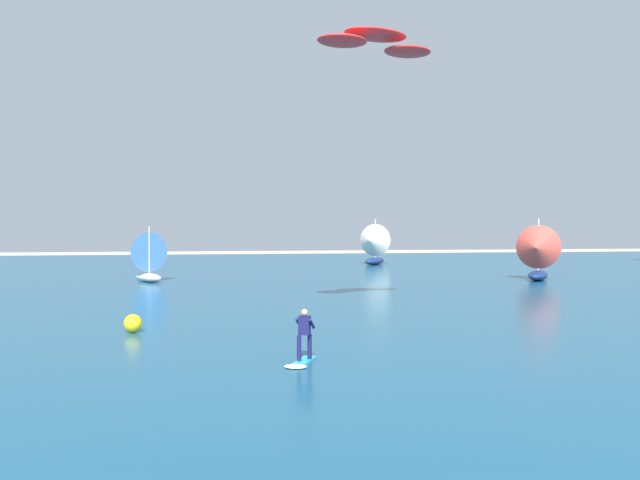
# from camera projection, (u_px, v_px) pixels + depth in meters

# --- Properties ---
(ocean) EXTENTS (160.00, 90.00, 0.10)m
(ocean) POSITION_uv_depth(u_px,v_px,m) (265.00, 278.00, 54.41)
(ocean) COLOR navy
(ocean) RESTS_ON ground
(kitesurfer) EXTENTS (1.32, 2.01, 1.67)m
(kitesurfer) POSITION_uv_depth(u_px,v_px,m) (303.00, 344.00, 20.67)
(kitesurfer) COLOR #26B2CC
(kitesurfer) RESTS_ON ocean
(kite) EXTENTS (6.29, 3.96, 0.91)m
(kite) POSITION_uv_depth(u_px,v_px,m) (376.00, 42.00, 30.27)
(kite) COLOR red
(sailboat_far_left) EXTENTS (4.18, 4.49, 4.99)m
(sailboat_far_left) POSITION_uv_depth(u_px,v_px,m) (373.00, 244.00, 71.46)
(sailboat_far_left) COLOR navy
(sailboat_far_left) RESTS_ON ocean
(sailboat_leading) EXTENTS (3.46, 3.82, 4.24)m
(sailboat_leading) POSITION_uv_depth(u_px,v_px,m) (145.00, 256.00, 50.62)
(sailboat_leading) COLOR silver
(sailboat_leading) RESTS_ON ocean
(sailboat_mid_right) EXTENTS (4.04, 4.38, 4.86)m
(sailboat_mid_right) POSITION_uv_depth(u_px,v_px,m) (537.00, 252.00, 51.14)
(sailboat_mid_right) COLOR navy
(sailboat_mid_right) RESTS_ON ocean
(marker_buoy) EXTENTS (0.74, 0.74, 0.74)m
(marker_buoy) POSITION_uv_depth(u_px,v_px,m) (133.00, 323.00, 26.50)
(marker_buoy) COLOR yellow
(marker_buoy) RESTS_ON ocean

